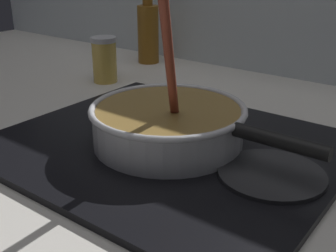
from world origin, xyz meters
TOP-DOWN VIEW (x-y plane):
  - ground at (0.00, 0.00)m, footprint 2.40×1.60m
  - hob_plate at (0.03, 0.23)m, footprint 0.56×0.48m
  - burner_ring at (0.03, 0.23)m, footprint 0.20×0.20m
  - spare_burner at (0.22, 0.23)m, footprint 0.16×0.16m
  - cooking_pan at (0.04, 0.23)m, footprint 0.40×0.26m
  - condiment_jar at (-0.34, 0.46)m, footprint 0.06×0.06m
  - oil_bottle at (-0.38, 0.69)m, footprint 0.06×0.06m

SIDE VIEW (x-z plane):
  - ground at x=0.00m, z-range -0.04..0.00m
  - hob_plate at x=0.03m, z-range 0.00..0.01m
  - spare_burner at x=0.22m, z-range 0.01..0.02m
  - burner_ring at x=0.03m, z-range 0.01..0.02m
  - cooking_pan at x=0.04m, z-range -0.09..0.19m
  - condiment_jar at x=-0.34m, z-range 0.00..0.12m
  - oil_bottle at x=-0.38m, z-range -0.02..0.20m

